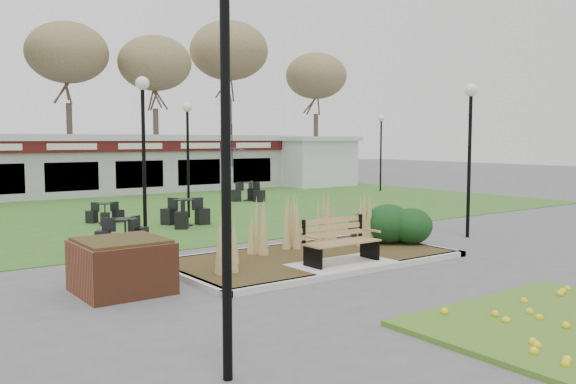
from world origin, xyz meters
TOP-DOWN VIEW (x-y plane):
  - ground at (0.00, 0.00)m, footprint 100.00×100.00m
  - lawn at (0.00, 12.00)m, footprint 34.00×16.00m
  - flower_bed at (0.00, -4.60)m, footprint 4.20×3.00m
  - planting_bed at (1.27, 1.35)m, footprint 6.75×3.40m
  - park_bench at (0.00, 0.25)m, footprint 1.70×0.66m
  - brick_planter at (-4.40, 1.00)m, footprint 1.50×1.50m
  - food_pavilion at (0.00, 19.96)m, footprint 24.60×3.40m
  - service_hut at (13.50, 18.00)m, footprint 4.40×3.40m
  - tree_backdrop at (0.00, 28.00)m, footprint 47.24×5.24m
  - lamp_post_near_left at (-4.89, -3.50)m, footprint 0.40×0.40m
  - lamp_post_near_right at (5.48, 1.20)m, footprint 0.35×0.35m
  - lamp_post_mid_left at (-1.92, 5.82)m, footprint 0.36×0.36m
  - lamp_post_mid_right at (1.16, 9.38)m, footprint 0.32×0.32m
  - lamp_post_far_right at (14.00, 13.17)m, footprint 0.32×0.32m
  - bistro_set_a at (-1.65, 9.65)m, footprint 1.14×1.19m
  - bistro_set_b at (0.14, 7.66)m, footprint 1.40×1.56m
  - bistro_set_c at (-2.78, 5.00)m, footprint 1.39×1.21m
  - bistro_set_d at (5.83, 12.89)m, footprint 1.48×1.47m
  - patio_umbrella at (8.04, 18.00)m, footprint 2.07×2.10m

SIDE VIEW (x-z plane):
  - ground at x=0.00m, z-range 0.00..0.00m
  - lawn at x=0.00m, z-range 0.00..0.02m
  - flower_bed at x=0.00m, z-range -0.01..0.15m
  - bistro_set_a at x=-1.65m, z-range -0.09..0.56m
  - bistro_set_c at x=-2.78m, z-range -0.10..0.63m
  - bistro_set_d at x=5.83m, z-range -0.12..0.70m
  - bistro_set_b at x=0.14m, z-range -0.12..0.71m
  - planting_bed at x=1.27m, z-range -0.27..1.00m
  - brick_planter at x=-4.40m, z-range 0.00..0.95m
  - park_bench at x=0.00m, z-range 0.12..1.05m
  - service_hut at x=13.50m, z-range 0.04..2.86m
  - patio_umbrella at x=8.04m, z-range 0.31..2.64m
  - food_pavilion at x=0.00m, z-range 0.03..2.93m
  - lamp_post_far_right at x=14.00m, z-range 0.89..4.80m
  - lamp_post_mid_right at x=1.16m, z-range 0.90..4.81m
  - lamp_post_near_right at x=5.48m, z-range 0.95..5.13m
  - lamp_post_mid_left at x=-1.92m, z-range 0.98..5.29m
  - lamp_post_near_left at x=-4.89m, z-range 1.09..5.87m
  - tree_backdrop at x=0.00m, z-range 3.18..13.54m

